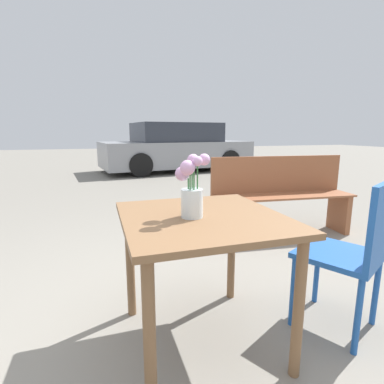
% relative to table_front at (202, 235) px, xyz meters
% --- Properties ---
extents(ground_plane, '(40.00, 40.00, 0.00)m').
position_rel_table_front_xyz_m(ground_plane, '(0.00, 0.00, -0.60)').
color(ground_plane, gray).
extents(table_front, '(0.79, 0.83, 0.70)m').
position_rel_table_front_xyz_m(table_front, '(0.00, 0.00, 0.00)').
color(table_front, brown).
rests_on(table_front, ground_plane).
extents(flower_vase, '(0.16, 0.15, 0.31)m').
position_rel_table_front_xyz_m(flower_vase, '(-0.06, -0.02, 0.23)').
color(flower_vase, silver).
rests_on(flower_vase, table_front).
extents(cafe_chair, '(0.54, 0.54, 0.87)m').
position_rel_table_front_xyz_m(cafe_chair, '(0.81, -0.17, -0.10)').
color(cafe_chair, '#1E519E').
rests_on(cafe_chair, ground_plane).
extents(bench_near, '(1.55, 0.50, 0.85)m').
position_rel_table_front_xyz_m(bench_near, '(1.40, 1.39, -0.14)').
color(bench_near, brown).
rests_on(bench_near, ground_plane).
extents(parked_car, '(4.38, 2.29, 1.36)m').
position_rel_table_front_xyz_m(parked_car, '(1.72, 7.10, 0.05)').
color(parked_car, gray).
rests_on(parked_car, ground_plane).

